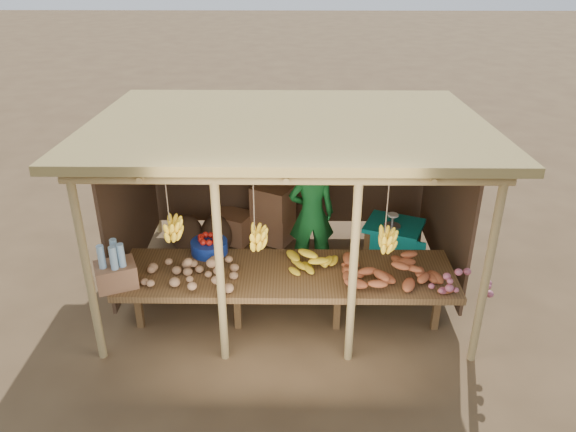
{
  "coord_description": "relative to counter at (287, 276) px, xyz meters",
  "views": [
    {
      "loc": [
        0.07,
        -6.48,
        4.34
      ],
      "look_at": [
        0.0,
        0.0,
        1.05
      ],
      "focal_mm": 35.0,
      "sensor_mm": 36.0,
      "label": 1
    }
  ],
  "objects": [
    {
      "name": "sweet_potato_heap",
      "position": [
        1.19,
        -0.11,
        0.24
      ],
      "size": [
        1.28,
        1.03,
        0.36
      ],
      "primitive_type": null,
      "rotation": [
        0.0,
        0.0,
        -0.38
      ],
      "color": "#9E4C28",
      "rests_on": "counter"
    },
    {
      "name": "tarp_crate",
      "position": [
        1.48,
        1.41,
        -0.36
      ],
      "size": [
        0.96,
        0.9,
        0.91
      ],
      "color": "brown",
      "rests_on": "ground"
    },
    {
      "name": "banana_pile",
      "position": [
        0.37,
        0.06,
        0.24
      ],
      "size": [
        0.72,
        0.49,
        0.35
      ],
      "primitive_type": null,
      "rotation": [
        0.0,
        0.0,
        0.13
      ],
      "color": "yellow",
      "rests_on": "counter"
    },
    {
      "name": "stall_structure",
      "position": [
        -0.02,
        0.88,
        1.17
      ],
      "size": [
        4.7,
        3.5,
        2.43
      ],
      "color": "tan",
      "rests_on": "ground"
    },
    {
      "name": "vendor",
      "position": [
        0.32,
        1.37,
        0.13
      ],
      "size": [
        0.66,
        0.47,
        1.74
      ],
      "primitive_type": "imported",
      "rotation": [
        0.0,
        0.0,
        3.22
      ],
      "color": "#186D2A",
      "rests_on": "ground"
    },
    {
      "name": "carton_stack",
      "position": [
        -0.45,
        2.15,
        -0.34
      ],
      "size": [
        1.32,
        0.65,
        0.9
      ],
      "color": "#8B5C3E",
      "rests_on": "ground"
    },
    {
      "name": "burlap_sacks",
      "position": [
        -1.32,
        1.91,
        -0.45
      ],
      "size": [
        0.92,
        0.48,
        0.65
      ],
      "color": "#493322",
      "rests_on": "ground"
    },
    {
      "name": "potato_heap",
      "position": [
        -1.11,
        -0.17,
        0.24
      ],
      "size": [
        1.11,
        0.82,
        0.37
      ],
      "primitive_type": null,
      "rotation": [
        0.0,
        0.0,
        -0.25
      ],
      "color": "#A67A55",
      "rests_on": "counter"
    },
    {
      "name": "counter",
      "position": [
        0.0,
        0.0,
        0.0
      ],
      "size": [
        3.9,
        1.05,
        0.8
      ],
      "color": "brown",
      "rests_on": "ground"
    },
    {
      "name": "tomato_basin",
      "position": [
        -0.96,
        0.44,
        0.16
      ],
      "size": [
        0.45,
        0.45,
        0.24
      ],
      "rotation": [
        0.0,
        0.0,
        0.43
      ],
      "color": "navy",
      "rests_on": "counter"
    },
    {
      "name": "ground",
      "position": [
        -0.0,
        0.95,
        -0.74
      ],
      "size": [
        60.0,
        60.0,
        0.0
      ],
      "primitive_type": "plane",
      "color": "brown",
      "rests_on": "ground"
    },
    {
      "name": "onion_heap",
      "position": [
        1.9,
        -0.3,
        0.24
      ],
      "size": [
        0.95,
        0.79,
        0.36
      ],
      "primitive_type": null,
      "rotation": [
        0.0,
        0.0,
        0.43
      ],
      "color": "#A95264",
      "rests_on": "counter"
    },
    {
      "name": "bottle_box",
      "position": [
        -1.9,
        -0.29,
        0.27
      ],
      "size": [
        0.53,
        0.49,
        0.55
      ],
      "color": "#8B5C3E",
      "rests_on": "counter"
    }
  ]
}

